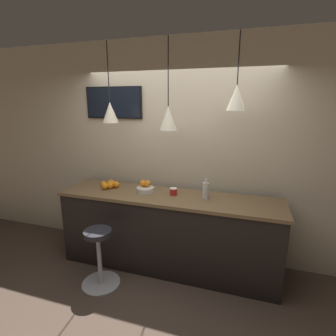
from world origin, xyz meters
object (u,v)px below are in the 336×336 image
Objects in this scene: bar_stool at (99,253)px; spread_jar at (173,192)px; fruit_bowl at (145,187)px; mounted_tv at (114,103)px; juice_bottle at (206,190)px.

spread_jar is (0.71, 0.63, 0.62)m from bar_stool.
spread_jar reaches higher than bar_stool.
mounted_tv reaches higher than fruit_bowl.
spread_jar is at bearing 41.56° from bar_stool.
bar_stool is 1.13m from spread_jar.
bar_stool is 7.68× the size of spread_jar.
mounted_tv is (-0.26, 0.98, 1.69)m from bar_stool.
spread_jar is 1.48m from mounted_tv.
spread_jar is 0.11× the size of mounted_tv.
mounted_tv is at bearing 160.10° from spread_jar.
mounted_tv reaches higher than spread_jar.
juice_bottle is at bearing -0.00° from spread_jar.
fruit_bowl is 0.27× the size of mounted_tv.
bar_stool is 2.85× the size of juice_bottle.
juice_bottle reaches higher than bar_stool.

